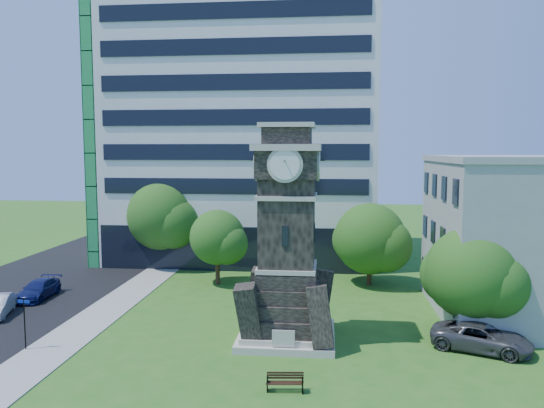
# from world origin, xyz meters

# --- Properties ---
(ground) EXTENTS (160.00, 160.00, 0.00)m
(ground) POSITION_xyz_m (0.00, 0.00, 0.00)
(ground) COLOR #29611B
(ground) RESTS_ON ground
(sidewalk) EXTENTS (3.00, 70.00, 0.06)m
(sidewalk) POSITION_xyz_m (-9.50, 5.00, 0.03)
(sidewalk) COLOR gray
(sidewalk) RESTS_ON ground
(clock_tower) EXTENTS (5.40, 5.40, 12.22)m
(clock_tower) POSITION_xyz_m (3.00, 2.00, 5.28)
(clock_tower) COLOR beige
(clock_tower) RESTS_ON ground
(office_tall) EXTENTS (26.20, 15.11, 28.60)m
(office_tall) POSITION_xyz_m (-3.20, 25.84, 14.22)
(office_tall) COLOR white
(office_tall) RESTS_ON ground
(car_street_north) EXTENTS (2.01, 4.56, 1.30)m
(car_street_north) POSITION_xyz_m (-15.66, 8.42, 0.65)
(car_street_north) COLOR #11184D
(car_street_north) RESTS_ON ground
(car_east_lot) EXTENTS (5.72, 4.18, 1.45)m
(car_east_lot) POSITION_xyz_m (13.55, 1.31, 0.72)
(car_east_lot) COLOR #444549
(car_east_lot) RESTS_ON ground
(park_bench) EXTENTS (1.67, 0.45, 0.86)m
(park_bench) POSITION_xyz_m (3.42, -4.62, 0.46)
(park_bench) COLOR black
(park_bench) RESTS_ON ground
(street_sign) EXTENTS (0.68, 0.07, 2.85)m
(street_sign) POSITION_xyz_m (-10.92, -1.18, 1.79)
(street_sign) COLOR black
(street_sign) RESTS_ON ground
(tree_nw) EXTENTS (7.02, 6.38, 8.00)m
(tree_nw) POSITION_xyz_m (-9.72, 19.47, 4.62)
(tree_nw) COLOR #332114
(tree_nw) RESTS_ON ground
(tree_nc) EXTENTS (4.85, 4.41, 6.04)m
(tree_nc) POSITION_xyz_m (-3.44, 13.82, 3.68)
(tree_nc) COLOR #332114
(tree_nc) RESTS_ON ground
(tree_ne) EXTENTS (6.24, 5.67, 6.60)m
(tree_ne) POSITION_xyz_m (8.70, 14.87, 3.61)
(tree_ne) COLOR #332114
(tree_ne) RESTS_ON ground
(tree_east) EXTENTS (5.80, 5.28, 6.37)m
(tree_east) POSITION_xyz_m (13.55, 3.47, 3.59)
(tree_east) COLOR #332114
(tree_east) RESTS_ON ground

